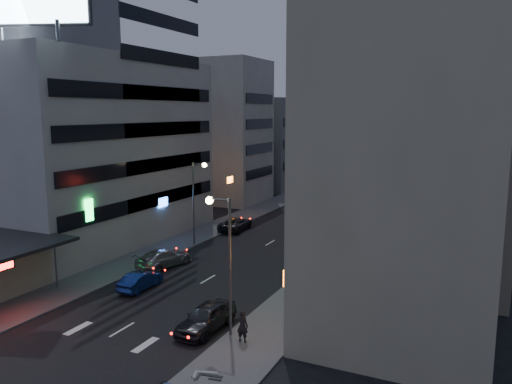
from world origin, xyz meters
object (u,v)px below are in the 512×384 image
Objects in this scene: parked_car_right_near at (206,317)px; scooter_black_b at (224,366)px; parked_car_left at (235,224)px; road_car_blue at (141,281)px; parked_car_right_mid at (319,243)px; road_car_silver at (164,258)px; person at (242,326)px; scooter_blue at (185,376)px; parked_car_right_far at (329,229)px; scooter_silver_b at (218,362)px.

parked_car_right_near is 5.66m from scooter_black_b.
parked_car_right_near reaches higher than scooter_black_b.
parked_car_left reaches higher than road_car_blue.
road_car_silver reaches higher than parked_car_right_mid.
road_car_silver is at bearing 139.18° from parked_car_right_near.
scooter_blue is at bearing 83.62° from person.
parked_car_left is at bearing 116.41° from parked_car_right_near.
person is at bearing 3.69° from scooter_black_b.
parked_car_right_far is at bearing -6.45° from scooter_blue.
parked_car_right_far is 2.96× the size of person.
parked_car_right_near reaches higher than scooter_silver_b.
parked_car_right_mid is 23.43m from scooter_silver_b.
parked_car_right_near is 6.30m from scooter_blue.
parked_car_right_mid is 1.09× the size of road_car_blue.
parked_car_left is at bearing 12.37° from scooter_blue.
scooter_silver_b is (-0.46, 0.27, -0.03)m from scooter_black_b.
scooter_blue is (2.34, -5.84, -0.19)m from parked_car_right_near.
scooter_silver_b is at bearing 142.61° from road_car_blue.
road_car_blue reaches higher than scooter_black_b.
road_car_silver is at bearing 87.73° from parked_car_left.
road_car_silver is 15.72m from person.
parked_car_right_far is 29.30m from scooter_black_b.
scooter_silver_b is (3.15, -4.09, -0.14)m from parked_car_right_near.
parked_car_right_far is at bearing 92.86° from parked_car_right_near.
parked_car_right_mid is 2.35× the size of scooter_black_b.
scooter_blue is at bearing -81.13° from parked_car_right_far.
parked_car_right_far reaches higher than scooter_blue.
parked_car_right_mid is 2.34× the size of person.
parked_car_right_near is at bearing 148.99° from road_car_silver.
parked_car_left is 30.81m from scooter_black_b.
parked_car_right_near reaches higher than scooter_blue.
scooter_black_b reaches higher than scooter_blue.
parked_car_right_mid is 0.83× the size of road_car_silver.
parked_car_right_mid is at bearing 155.10° from parked_car_left.
scooter_black_b is at bearing -47.73° from parked_car_right_near.
parked_car_left reaches higher than parked_car_right_mid.
person is at bearing -15.34° from scooter_blue.
person is at bearing -12.56° from scooter_silver_b.
scooter_blue is 0.86× the size of scooter_black_b.
road_car_silver reaches higher than road_car_blue.
person is at bearing -10.40° from parked_car_right_near.
person is at bearing -79.31° from parked_car_right_far.
person is (2.74, -0.64, 0.25)m from parked_car_right_near.
road_car_silver is 18.34m from scooter_silver_b.
road_car_blue is 0.76× the size of road_car_silver.
parked_car_right_far is (10.11, 1.52, 0.08)m from parked_car_left.
parked_car_right_far is at bearing -2.20° from scooter_black_b.
scooter_blue is at bearing 108.64° from parked_car_left.
parked_car_right_mid is at bearing 90.74° from parked_car_right_near.
parked_car_left is 27.11m from person.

